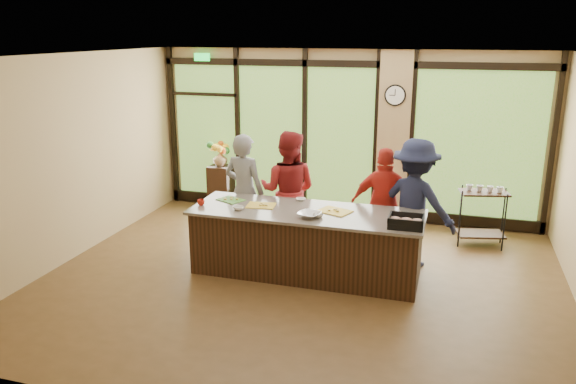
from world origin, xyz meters
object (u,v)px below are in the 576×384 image
Objects in this scene: cook_left at (244,192)px; roasting_pan at (406,224)px; island_base at (306,243)px; flower_stand at (221,187)px; bar_cart at (483,210)px; cook_right at (415,204)px.

cook_left is 2.72m from roasting_pan.
flower_stand is (-2.34, 2.45, -0.02)m from island_base.
bar_cart is (2.38, 1.84, 0.15)m from island_base.
roasting_pan is at bearing 168.77° from cook_left.
island_base is at bearing 167.57° from roasting_pan.
flower_stand is at bearing 133.70° from island_base.
roasting_pan is at bearing 107.98° from cook_right.
island_base is at bearing -45.92° from flower_stand.
flower_stand is at bearing -47.03° from cook_left.
bar_cart is (3.56, 1.15, -0.32)m from cook_left.
bar_cart is at bearing 63.38° from roasting_pan.
roasting_pan is at bearing -35.94° from flower_stand.
island_base is 7.17× the size of roasting_pan.
cook_right is 1.90× the size of bar_cart.
cook_right is at bearing 27.15° from island_base.
roasting_pan is (2.55, -0.97, 0.05)m from cook_left.
cook_left is at bearing 158.20° from roasting_pan.
cook_left is 1.85× the size of bar_cart.
cook_right is 0.99m from roasting_pan.
bar_cart reaches higher than flower_stand.
cook_left reaches higher than roasting_pan.
cook_left is at bearing 20.39° from cook_right.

